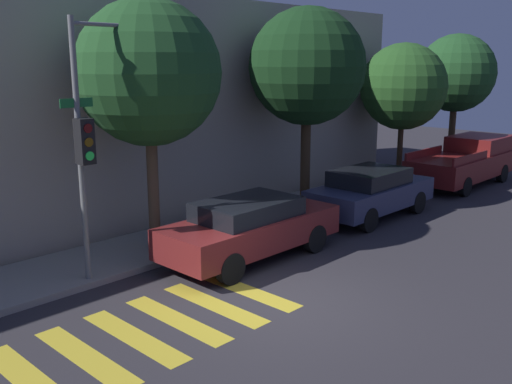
{
  "coord_description": "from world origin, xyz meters",
  "views": [
    {
      "loc": [
        -7.7,
        -6.86,
        4.6
      ],
      "look_at": [
        1.67,
        2.1,
        1.6
      ],
      "focal_mm": 40.0,
      "sensor_mm": 36.0,
      "label": 1
    }
  ],
  "objects_px": {
    "traffic_light_pole": "(100,115)",
    "tree_midblock": "(307,67)",
    "pickup_truck": "(466,161)",
    "tree_behind_truck": "(456,73)",
    "tree_far_end": "(403,87)",
    "sedan_middle": "(371,192)",
    "tree_near_corner": "(148,73)",
    "sedan_near_corner": "(250,227)"
  },
  "relations": [
    {
      "from": "pickup_truck",
      "to": "tree_behind_truck",
      "type": "distance_m",
      "value": 4.75
    },
    {
      "from": "tree_behind_truck",
      "to": "sedan_near_corner",
      "type": "bearing_deg",
      "value": -172.26
    },
    {
      "from": "traffic_light_pole",
      "to": "tree_midblock",
      "type": "distance_m",
      "value": 7.59
    },
    {
      "from": "tree_midblock",
      "to": "tree_far_end",
      "type": "xyz_separation_m",
      "value": [
        5.75,
        0.0,
        -0.76
      ]
    },
    {
      "from": "traffic_light_pole",
      "to": "sedan_middle",
      "type": "height_order",
      "value": "traffic_light_pole"
    },
    {
      "from": "tree_near_corner",
      "to": "tree_behind_truck",
      "type": "height_order",
      "value": "tree_near_corner"
    },
    {
      "from": "sedan_near_corner",
      "to": "pickup_truck",
      "type": "bearing_deg",
      "value": 0.0
    },
    {
      "from": "traffic_light_pole",
      "to": "sedan_middle",
      "type": "bearing_deg",
      "value": -8.86
    },
    {
      "from": "sedan_middle",
      "to": "traffic_light_pole",
      "type": "bearing_deg",
      "value": 171.14
    },
    {
      "from": "sedan_middle",
      "to": "pickup_truck",
      "type": "relative_size",
      "value": 0.82
    },
    {
      "from": "sedan_middle",
      "to": "tree_midblock",
      "type": "height_order",
      "value": "tree_midblock"
    },
    {
      "from": "sedan_middle",
      "to": "tree_behind_truck",
      "type": "bearing_deg",
      "value": 11.84
    },
    {
      "from": "sedan_near_corner",
      "to": "tree_midblock",
      "type": "xyz_separation_m",
      "value": [
        4.48,
        1.99,
        3.62
      ]
    },
    {
      "from": "tree_near_corner",
      "to": "sedan_near_corner",
      "type": "bearing_deg",
      "value": -57.07
    },
    {
      "from": "sedan_middle",
      "to": "tree_far_end",
      "type": "distance_m",
      "value": 6.17
    },
    {
      "from": "sedan_near_corner",
      "to": "sedan_middle",
      "type": "xyz_separation_m",
      "value": [
        5.14,
        -0.0,
        0.0
      ]
    },
    {
      "from": "tree_near_corner",
      "to": "tree_behind_truck",
      "type": "xyz_separation_m",
      "value": [
        15.91,
        0.0,
        -0.25
      ]
    },
    {
      "from": "sedan_middle",
      "to": "tree_far_end",
      "type": "xyz_separation_m",
      "value": [
        5.1,
        1.99,
        2.85
      ]
    },
    {
      "from": "sedan_near_corner",
      "to": "pickup_truck",
      "type": "relative_size",
      "value": 0.86
    },
    {
      "from": "sedan_near_corner",
      "to": "traffic_light_pole",
      "type": "bearing_deg",
      "value": 157.17
    },
    {
      "from": "sedan_near_corner",
      "to": "tree_midblock",
      "type": "bearing_deg",
      "value": 23.91
    },
    {
      "from": "tree_far_end",
      "to": "tree_behind_truck",
      "type": "xyz_separation_m",
      "value": [
        4.38,
        -0.0,
        0.42
      ]
    },
    {
      "from": "sedan_near_corner",
      "to": "pickup_truck",
      "type": "distance_m",
      "value": 11.68
    },
    {
      "from": "sedan_near_corner",
      "to": "sedan_middle",
      "type": "relative_size",
      "value": 1.05
    },
    {
      "from": "traffic_light_pole",
      "to": "tree_behind_truck",
      "type": "distance_m",
      "value": 17.66
    },
    {
      "from": "tree_midblock",
      "to": "traffic_light_pole",
      "type": "bearing_deg",
      "value": -174.54
    },
    {
      "from": "traffic_light_pole",
      "to": "tree_behind_truck",
      "type": "bearing_deg",
      "value": 2.33
    },
    {
      "from": "tree_near_corner",
      "to": "tree_midblock",
      "type": "height_order",
      "value": "tree_midblock"
    },
    {
      "from": "sedan_near_corner",
      "to": "tree_far_end",
      "type": "bearing_deg",
      "value": 10.99
    },
    {
      "from": "tree_near_corner",
      "to": "tree_behind_truck",
      "type": "distance_m",
      "value": 15.91
    },
    {
      "from": "sedan_middle",
      "to": "tree_far_end",
      "type": "height_order",
      "value": "tree_far_end"
    },
    {
      "from": "sedan_near_corner",
      "to": "tree_behind_truck",
      "type": "distance_m",
      "value": 15.11
    },
    {
      "from": "sedan_middle",
      "to": "tree_behind_truck",
      "type": "distance_m",
      "value": 10.23
    },
    {
      "from": "pickup_truck",
      "to": "tree_behind_truck",
      "type": "height_order",
      "value": "tree_behind_truck"
    },
    {
      "from": "sedan_middle",
      "to": "tree_near_corner",
      "type": "xyz_separation_m",
      "value": [
        -6.42,
        1.99,
        3.52
      ]
    },
    {
      "from": "pickup_truck",
      "to": "tree_midblock",
      "type": "relative_size",
      "value": 0.87
    },
    {
      "from": "sedan_middle",
      "to": "pickup_truck",
      "type": "bearing_deg",
      "value": 0.0
    },
    {
      "from": "tree_behind_truck",
      "to": "pickup_truck",
      "type": "bearing_deg",
      "value": -145.92
    },
    {
      "from": "tree_near_corner",
      "to": "tree_midblock",
      "type": "relative_size",
      "value": 0.97
    },
    {
      "from": "tree_behind_truck",
      "to": "tree_far_end",
      "type": "bearing_deg",
      "value": 180.0
    },
    {
      "from": "tree_near_corner",
      "to": "tree_far_end",
      "type": "distance_m",
      "value": 11.54
    },
    {
      "from": "sedan_near_corner",
      "to": "tree_far_end",
      "type": "height_order",
      "value": "tree_far_end"
    }
  ]
}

